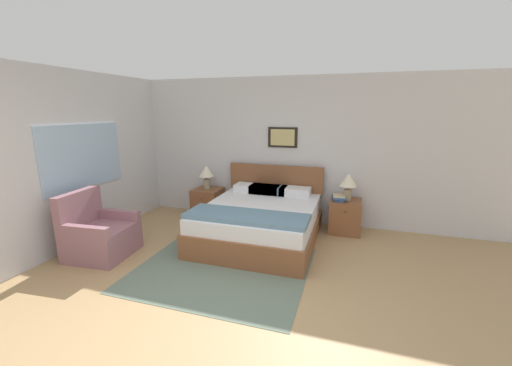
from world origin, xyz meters
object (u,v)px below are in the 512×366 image
object	(u,v)px
armchair	(99,235)
table_lamp_near_window	(206,173)
nightstand_near_window	(208,203)
table_lamp_by_door	(348,182)
nightstand_by_door	(345,216)
bed	(260,220)

from	to	relation	value
armchair	table_lamp_near_window	size ratio (longest dim) A/B	2.03
nightstand_near_window	table_lamp_by_door	bearing A→B (deg)	0.25
armchair	table_lamp_by_door	bearing A→B (deg)	116.10
table_lamp_near_window	table_lamp_by_door	distance (m)	2.58
armchair	nightstand_near_window	world-z (taller)	armchair
nightstand_by_door	table_lamp_by_door	distance (m)	0.59
nightstand_near_window	table_lamp_by_door	distance (m)	2.63
nightstand_near_window	table_lamp_near_window	distance (m)	0.59
table_lamp_near_window	nightstand_near_window	bearing A→B (deg)	-42.86
armchair	table_lamp_near_window	distance (m)	2.17
bed	nightstand_near_window	xyz separation A→B (m)	(-1.27, 0.73, -0.04)
armchair	nightstand_by_door	bearing A→B (deg)	116.07
nightstand_by_door	armchair	bearing A→B (deg)	-149.23
armchair	table_lamp_by_door	world-z (taller)	table_lamp_by_door
bed	nightstand_near_window	distance (m)	1.47
nightstand_near_window	armchair	bearing A→B (deg)	-110.65
bed	nightstand_by_door	bearing A→B (deg)	29.83
table_lamp_near_window	table_lamp_by_door	bearing A→B (deg)	0.00
bed	table_lamp_near_window	world-z (taller)	bed
armchair	table_lamp_near_window	bearing A→B (deg)	155.07
nightstand_by_door	table_lamp_near_window	world-z (taller)	table_lamp_near_window
nightstand_by_door	table_lamp_near_window	size ratio (longest dim) A/B	1.23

